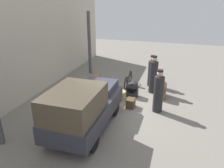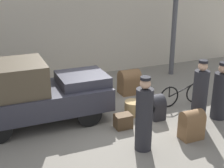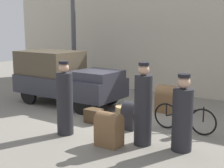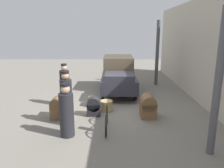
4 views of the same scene
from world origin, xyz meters
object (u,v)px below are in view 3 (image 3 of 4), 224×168
at_px(porter_standing_middle, 143,108).
at_px(trunk_wicker_pale, 168,99).
at_px(suitcase_black_upright, 109,128).
at_px(porter_lifting_near_truck, 65,101).
at_px(trunk_barrel_dark, 132,115).
at_px(bicycle, 184,118).
at_px(wicker_basket, 124,114).
at_px(truck, 64,76).
at_px(porter_carrying_trunk, 182,117).
at_px(trunk_umber_medium, 94,116).

xyz_separation_m(porter_standing_middle, trunk_wicker_pale, (-0.67, 2.84, -0.42)).
relative_size(porter_standing_middle, suitcase_black_upright, 2.41).
bearing_deg(porter_lifting_near_truck, suitcase_black_upright, -1.59).
distance_m(porter_lifting_near_truck, trunk_barrel_dark, 1.76).
distance_m(bicycle, wicker_basket, 1.73).
relative_size(truck, suitcase_black_upright, 4.94).
bearing_deg(porter_carrying_trunk, porter_standing_middle, -168.52).
relative_size(porter_carrying_trunk, porter_standing_middle, 0.89).
relative_size(trunk_barrel_dark, suitcase_black_upright, 0.93).
bearing_deg(suitcase_black_upright, porter_lifting_near_truck, 178.41).
bearing_deg(trunk_wicker_pale, porter_carrying_trunk, -60.52).
distance_m(trunk_wicker_pale, suitcase_black_upright, 3.33).
relative_size(bicycle, porter_lifting_near_truck, 0.91).
height_order(bicycle, trunk_barrel_dark, same).
xyz_separation_m(wicker_basket, suitcase_black_upright, (0.73, -1.78, 0.19)).
bearing_deg(truck, bicycle, -6.25).
distance_m(wicker_basket, porter_carrying_trunk, 2.47).
height_order(truck, porter_standing_middle, porter_standing_middle).
relative_size(trunk_barrel_dark, trunk_wicker_pale, 0.85).
distance_m(porter_carrying_trunk, suitcase_black_upright, 1.59).
height_order(bicycle, porter_lifting_near_truck, porter_lifting_near_truck).
bearing_deg(trunk_umber_medium, wicker_basket, 46.03).
relative_size(bicycle, trunk_barrel_dark, 2.30).
bearing_deg(trunk_umber_medium, porter_standing_middle, -19.40).
height_order(truck, bicycle, truck).
bearing_deg(truck, suitcase_black_upright, -33.58).
relative_size(porter_lifting_near_truck, trunk_umber_medium, 4.03).
height_order(trunk_barrel_dark, trunk_wicker_pale, trunk_wicker_pale).
bearing_deg(porter_standing_middle, trunk_barrel_dark, 133.27).
distance_m(porter_lifting_near_truck, porter_carrying_trunk, 2.81).
relative_size(truck, trunk_barrel_dark, 5.32).
xyz_separation_m(wicker_basket, trunk_barrel_dark, (0.51, -0.45, 0.14)).
relative_size(wicker_basket, trunk_wicker_pale, 0.59).
bearing_deg(porter_standing_middle, porter_carrying_trunk, 11.48).
bearing_deg(trunk_wicker_pale, truck, -163.52).
bearing_deg(bicycle, suitcase_black_upright, -118.61).
height_order(trunk_umber_medium, suitcase_black_upright, suitcase_black_upright).
relative_size(wicker_basket, trunk_barrel_dark, 0.70).
bearing_deg(wicker_basket, porter_standing_middle, -44.89).
xyz_separation_m(porter_lifting_near_truck, porter_carrying_trunk, (2.73, 0.63, -0.08)).
bearing_deg(wicker_basket, porter_lifting_near_truck, -109.02).
height_order(trunk_barrel_dark, suitcase_black_upright, suitcase_black_upright).
height_order(bicycle, suitcase_black_upright, suitcase_black_upright).
relative_size(porter_carrying_trunk, trunk_barrel_dark, 2.32).
relative_size(bicycle, wicker_basket, 3.28).
bearing_deg(trunk_wicker_pale, wicker_basket, -112.00).
relative_size(truck, porter_carrying_trunk, 2.29).
bearing_deg(suitcase_black_upright, trunk_umber_medium, 138.86).
relative_size(porter_carrying_trunk, suitcase_black_upright, 2.15).
xyz_separation_m(bicycle, porter_standing_middle, (-0.43, -1.34, 0.50)).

